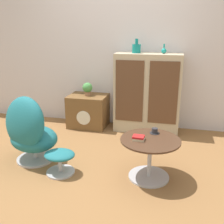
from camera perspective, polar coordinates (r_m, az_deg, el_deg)
The scene contains 12 objects.
ground_plane at distance 3.13m, azimuth -4.20°, elevation -11.74°, with size 12.00×12.00×0.00m, color olive.
wall_back at distance 4.21m, azimuth 1.87°, elevation 14.55°, with size 6.40×0.06×2.60m.
sideboard at distance 4.02m, azimuth 7.71°, elevation 4.08°, with size 0.98×0.41×1.19m.
tv_console at distance 4.27m, azimuth -5.19°, elevation 0.27°, with size 0.60×0.48×0.52m.
egg_chair at distance 3.22m, azimuth -17.52°, elevation -4.04°, with size 0.76×0.73×0.83m.
ottoman at distance 2.97m, azimuth -11.31°, elevation -9.82°, with size 0.34×0.31×0.27m.
coffee_table at distance 2.82m, azimuth 8.22°, elevation -8.93°, with size 0.62×0.62×0.45m.
vase_leftmost at distance 3.94m, azimuth 5.35°, elevation 13.69°, with size 0.13×0.13×0.20m.
vase_inner_left at distance 3.91m, azimuth 11.22°, elevation 12.99°, with size 0.08×0.08×0.14m.
potted_plant at distance 4.17m, azimuth -5.36°, elevation 5.16°, with size 0.16×0.16×0.21m.
teacup at distance 2.89m, azimuth 9.27°, elevation -4.15°, with size 0.11×0.11×0.06m.
book_stack at distance 2.70m, azimuth 5.82°, elevation -5.63°, with size 0.12×0.10×0.05m.
Camera 1 is at (0.85, -2.59, 1.55)m, focal length 42.00 mm.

